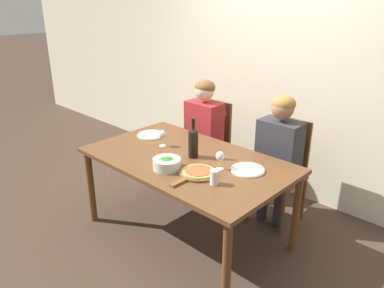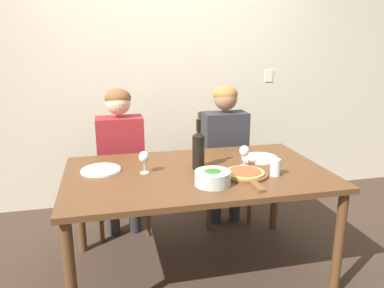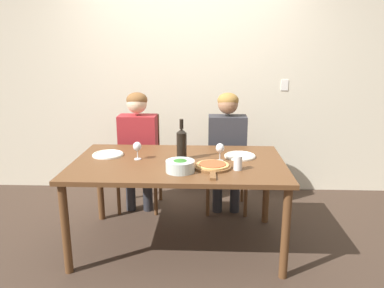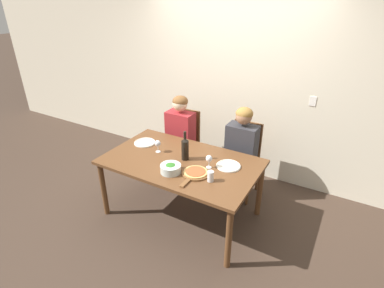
{
  "view_description": "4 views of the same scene",
  "coord_description": "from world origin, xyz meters",
  "px_view_note": "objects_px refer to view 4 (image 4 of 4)",
  "views": [
    {
      "loc": [
        2.01,
        -2.06,
        2.03
      ],
      "look_at": [
        0.03,
        0.03,
        0.88
      ],
      "focal_mm": 35.0,
      "sensor_mm": 36.0,
      "label": 1
    },
    {
      "loc": [
        -0.58,
        -2.3,
        1.59
      ],
      "look_at": [
        0.0,
        0.17,
        0.9
      ],
      "focal_mm": 35.0,
      "sensor_mm": 36.0,
      "label": 2
    },
    {
      "loc": [
        0.23,
        -2.94,
        1.68
      ],
      "look_at": [
        0.11,
        0.1,
        0.88
      ],
      "focal_mm": 35.0,
      "sensor_mm": 36.0,
      "label": 3
    },
    {
      "loc": [
        1.57,
        -2.48,
        2.45
      ],
      "look_at": [
        0.06,
        0.15,
        0.92
      ],
      "focal_mm": 28.0,
      "sensor_mm": 36.0,
      "label": 4
    }
  ],
  "objects_px": {
    "chair_left": "(184,141)",
    "dinner_plate_left": "(145,143)",
    "pizza_on_board": "(195,173)",
    "dinner_plate_right": "(228,166)",
    "person_woman": "(180,130)",
    "chair_right": "(243,157)",
    "broccoli_bowl": "(171,168)",
    "wine_bottle": "(185,148)",
    "wine_glass_right": "(209,159)",
    "wine_glass_left": "(158,144)",
    "water_tumbler": "(211,176)",
    "person_man": "(241,145)"
  },
  "relations": [
    {
      "from": "chair_left",
      "to": "dinner_plate_left",
      "type": "height_order",
      "value": "chair_left"
    },
    {
      "from": "dinner_plate_left",
      "to": "pizza_on_board",
      "type": "relative_size",
      "value": 0.62
    },
    {
      "from": "pizza_on_board",
      "to": "dinner_plate_right",
      "type": "bearing_deg",
      "value": 53.12
    },
    {
      "from": "person_woman",
      "to": "chair_right",
      "type": "bearing_deg",
      "value": 7.28
    },
    {
      "from": "chair_left",
      "to": "broccoli_bowl",
      "type": "distance_m",
      "value": 1.24
    },
    {
      "from": "person_woman",
      "to": "chair_left",
      "type": "bearing_deg",
      "value": 90.0
    },
    {
      "from": "wine_bottle",
      "to": "wine_glass_right",
      "type": "height_order",
      "value": "wine_bottle"
    },
    {
      "from": "pizza_on_board",
      "to": "wine_bottle",
      "type": "bearing_deg",
      "value": 138.97
    },
    {
      "from": "chair_left",
      "to": "chair_right",
      "type": "bearing_deg",
      "value": 0.0
    },
    {
      "from": "wine_bottle",
      "to": "dinner_plate_right",
      "type": "relative_size",
      "value": 1.29
    },
    {
      "from": "chair_right",
      "to": "dinner_plate_right",
      "type": "xyz_separation_m",
      "value": [
        0.08,
        -0.69,
        0.24
      ]
    },
    {
      "from": "dinner_plate_left",
      "to": "broccoli_bowl",
      "type": "bearing_deg",
      "value": -31.57
    },
    {
      "from": "chair_right",
      "to": "dinner_plate_right",
      "type": "relative_size",
      "value": 3.65
    },
    {
      "from": "broccoli_bowl",
      "to": "wine_glass_right",
      "type": "relative_size",
      "value": 1.46
    },
    {
      "from": "broccoli_bowl",
      "to": "wine_glass_left",
      "type": "relative_size",
      "value": 1.46
    },
    {
      "from": "chair_right",
      "to": "wine_glass_left",
      "type": "height_order",
      "value": "chair_right"
    },
    {
      "from": "chair_right",
      "to": "water_tumbler",
      "type": "bearing_deg",
      "value": -88.08
    },
    {
      "from": "broccoli_bowl",
      "to": "dinner_plate_right",
      "type": "height_order",
      "value": "broccoli_bowl"
    },
    {
      "from": "chair_left",
      "to": "wine_bottle",
      "type": "height_order",
      "value": "wine_bottle"
    },
    {
      "from": "dinner_plate_left",
      "to": "wine_glass_left",
      "type": "relative_size",
      "value": 1.77
    },
    {
      "from": "dinner_plate_right",
      "to": "dinner_plate_left",
      "type": "bearing_deg",
      "value": -179.86
    },
    {
      "from": "dinner_plate_left",
      "to": "water_tumbler",
      "type": "height_order",
      "value": "water_tumbler"
    },
    {
      "from": "dinner_plate_left",
      "to": "water_tumbler",
      "type": "xyz_separation_m",
      "value": [
        1.1,
        -0.34,
        0.05
      ]
    },
    {
      "from": "wine_bottle",
      "to": "pizza_on_board",
      "type": "bearing_deg",
      "value": -41.03
    },
    {
      "from": "person_man",
      "to": "person_woman",
      "type": "bearing_deg",
      "value": 180.0
    },
    {
      "from": "dinner_plate_right",
      "to": "wine_glass_right",
      "type": "xyz_separation_m",
      "value": [
        -0.18,
        -0.13,
        0.1
      ]
    },
    {
      "from": "chair_left",
      "to": "person_man",
      "type": "relative_size",
      "value": 0.79
    },
    {
      "from": "chair_right",
      "to": "broccoli_bowl",
      "type": "bearing_deg",
      "value": -110.18
    },
    {
      "from": "chair_left",
      "to": "person_woman",
      "type": "distance_m",
      "value": 0.25
    },
    {
      "from": "pizza_on_board",
      "to": "dinner_plate_left",
      "type": "bearing_deg",
      "value": 160.8
    },
    {
      "from": "chair_right",
      "to": "pizza_on_board",
      "type": "height_order",
      "value": "chair_right"
    },
    {
      "from": "chair_right",
      "to": "person_man",
      "type": "bearing_deg",
      "value": -90.0
    },
    {
      "from": "person_woman",
      "to": "broccoli_bowl",
      "type": "distance_m",
      "value": 1.11
    },
    {
      "from": "water_tumbler",
      "to": "chair_right",
      "type": "bearing_deg",
      "value": 91.92
    },
    {
      "from": "dinner_plate_right",
      "to": "wine_glass_right",
      "type": "distance_m",
      "value": 0.24
    },
    {
      "from": "wine_bottle",
      "to": "water_tumbler",
      "type": "xyz_separation_m",
      "value": [
        0.45,
        -0.25,
        -0.08
      ]
    },
    {
      "from": "chair_right",
      "to": "wine_bottle",
      "type": "relative_size",
      "value": 2.84
    },
    {
      "from": "dinner_plate_right",
      "to": "chair_left",
      "type": "bearing_deg",
      "value": 144.99
    },
    {
      "from": "person_man",
      "to": "wine_bottle",
      "type": "distance_m",
      "value": 0.8
    },
    {
      "from": "person_man",
      "to": "pizza_on_board",
      "type": "distance_m",
      "value": 0.91
    },
    {
      "from": "broccoli_bowl",
      "to": "pizza_on_board",
      "type": "xyz_separation_m",
      "value": [
        0.25,
        0.09,
        -0.03
      ]
    },
    {
      "from": "wine_glass_left",
      "to": "water_tumbler",
      "type": "height_order",
      "value": "wine_glass_left"
    },
    {
      "from": "chair_right",
      "to": "pizza_on_board",
      "type": "bearing_deg",
      "value": -98.93
    },
    {
      "from": "broccoli_bowl",
      "to": "wine_glass_right",
      "type": "distance_m",
      "value": 0.42
    },
    {
      "from": "wine_bottle",
      "to": "wine_glass_right",
      "type": "relative_size",
      "value": 2.28
    },
    {
      "from": "water_tumbler",
      "to": "person_man",
      "type": "bearing_deg",
      "value": 92.16
    },
    {
      "from": "wine_bottle",
      "to": "wine_glass_right",
      "type": "bearing_deg",
      "value": -5.77
    },
    {
      "from": "dinner_plate_right",
      "to": "pizza_on_board",
      "type": "bearing_deg",
      "value": -126.88
    },
    {
      "from": "chair_right",
      "to": "person_man",
      "type": "distance_m",
      "value": 0.25
    },
    {
      "from": "chair_left",
      "to": "wine_glass_left",
      "type": "relative_size",
      "value": 6.47
    }
  ]
}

